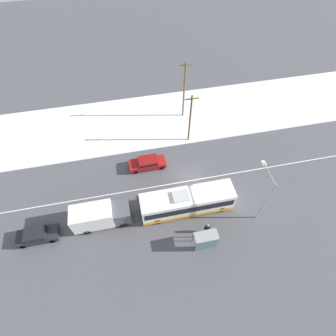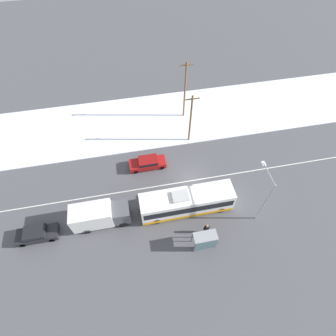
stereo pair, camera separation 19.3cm
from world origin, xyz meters
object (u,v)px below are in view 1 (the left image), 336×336
object	(u,v)px
sedan_car	(148,163)
pedestrian_at_stop	(207,228)
box_truck	(100,216)
parked_car_near_truck	(37,235)
utility_pole_snowlot	(184,90)
city_bus	(187,202)
bus_shelter	(206,241)
utility_pole_roadside	(190,119)
streetlamp	(265,192)

from	to	relation	value
sedan_car	pedestrian_at_stop	distance (m)	11.47
box_truck	sedan_car	distance (m)	9.37
parked_car_near_truck	sedan_car	bearing A→B (deg)	28.94
utility_pole_snowlot	pedestrian_at_stop	bearing A→B (deg)	-95.39
pedestrian_at_stop	utility_pole_snowlot	world-z (taller)	utility_pole_snowlot
city_bus	utility_pole_snowlot	distance (m)	16.33
box_truck	city_bus	bearing A→B (deg)	-1.27
bus_shelter	utility_pole_roadside	distance (m)	15.75
box_truck	pedestrian_at_stop	distance (m)	11.84
sedan_car	utility_pole_roadside	size ratio (longest dim) A/B	0.60
bus_shelter	box_truck	bearing A→B (deg)	154.77
city_bus	sedan_car	bearing A→B (deg)	116.33
parked_car_near_truck	bus_shelter	distance (m)	18.25
parked_car_near_truck	utility_pole_snowlot	xyz separation A→B (m)	(20.06, 15.95, 3.97)
sedan_car	bus_shelter	size ratio (longest dim) A/B	1.92
utility_pole_roadside	sedan_car	bearing A→B (deg)	-151.07
sedan_car	city_bus	bearing A→B (deg)	116.33
sedan_car	utility_pole_roadside	xyz separation A→B (m)	(6.39, 3.53, 3.31)
box_truck	sedan_car	size ratio (longest dim) A/B	1.34
parked_car_near_truck	pedestrian_at_stop	bearing A→B (deg)	-9.27
streetlamp	utility_pole_roadside	bearing A→B (deg)	110.67
pedestrian_at_stop	bus_shelter	world-z (taller)	bus_shelter
city_bus	streetlamp	size ratio (longest dim) A/B	1.48
streetlamp	city_bus	bearing A→B (deg)	165.04
utility_pole_roadside	utility_pole_snowlot	xyz separation A→B (m)	(0.38, 5.08, 0.65)
sedan_car	pedestrian_at_stop	bearing A→B (deg)	115.80
city_bus	box_truck	xyz separation A→B (m)	(-9.82, 0.22, 0.05)
sedan_car	pedestrian_at_stop	size ratio (longest dim) A/B	2.57
city_bus	box_truck	bearing A→B (deg)	178.73
pedestrian_at_stop	utility_pole_snowlot	distance (m)	19.36
city_bus	utility_pole_roadside	xyz separation A→B (m)	(2.89, 10.61, 2.47)
box_truck	pedestrian_at_stop	world-z (taller)	box_truck
box_truck	streetlamp	bearing A→B (deg)	-7.38
city_bus	parked_car_near_truck	size ratio (longest dim) A/B	2.42
sedan_car	bus_shelter	world-z (taller)	bus_shelter
city_bus	sedan_car	size ratio (longest dim) A/B	2.24
bus_shelter	streetlamp	size ratio (longest dim) A/B	0.34
pedestrian_at_stop	streetlamp	distance (m)	7.19
sedan_car	pedestrian_at_stop	xyz separation A→B (m)	(4.99, -10.32, 0.32)
pedestrian_at_stop	utility_pole_roadside	distance (m)	14.25
pedestrian_at_stop	utility_pole_roadside	world-z (taller)	utility_pole_roadside
streetlamp	bus_shelter	bearing A→B (deg)	-157.83
streetlamp	sedan_car	bearing A→B (deg)	140.75
streetlamp	utility_pole_snowlot	xyz separation A→B (m)	(-4.39, 17.73, 0.17)
pedestrian_at_stop	utility_pole_roadside	xyz separation A→B (m)	(1.40, 13.86, 2.99)
box_truck	utility_pole_snowlot	world-z (taller)	utility_pole_snowlot
box_truck	bus_shelter	size ratio (longest dim) A/B	2.58
sedan_car	parked_car_near_truck	xyz separation A→B (m)	(-13.28, -7.34, -0.00)
streetlamp	parked_car_near_truck	bearing A→B (deg)	175.83
city_bus	box_truck	size ratio (longest dim) A/B	1.66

